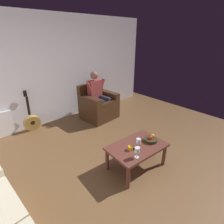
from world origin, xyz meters
name	(u,v)px	position (x,y,z in m)	size (l,w,h in m)	color
ground_plane	(135,172)	(0.00, 0.00, 0.00)	(6.59, 6.59, 0.00)	brown
wall_back	(54,71)	(0.00, -2.78, 1.29)	(5.84, 0.06, 2.59)	silver
armchair	(98,106)	(-0.83, -2.11, 0.34)	(0.90, 0.84, 0.92)	#3E2614
person_seated	(98,94)	(-0.83, -2.09, 0.68)	(0.66, 0.64, 1.25)	#953937
coffee_table	(137,149)	(-0.10, -0.09, 0.37)	(0.97, 0.66, 0.43)	brown
guitar	(32,122)	(0.79, -2.57, 0.22)	(0.38, 0.20, 0.97)	#AC883F
wine_glass_near	(137,151)	(0.12, 0.11, 0.55)	(0.08, 0.08, 0.17)	silver
wine_glass_far	(138,142)	(-0.08, -0.04, 0.54)	(0.08, 0.08, 0.16)	silver
fruit_bowl	(151,139)	(-0.39, -0.03, 0.46)	(0.23, 0.23, 0.11)	#342D1A
candle_jar	(130,148)	(0.05, -0.08, 0.46)	(0.08, 0.08, 0.06)	gold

